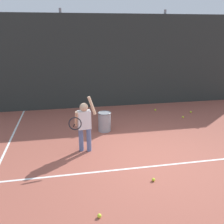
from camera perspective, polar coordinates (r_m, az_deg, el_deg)
ground_plane at (r=5.86m, az=8.67°, el=-10.31°), size 20.00×20.00×0.00m
court_line_baseline at (r=5.56m, az=9.97°, el=-12.12°), size 9.00×0.05×0.00m
court_line_sideline at (r=6.65m, az=-23.25°, el=-8.05°), size 0.05×9.00×0.00m
back_fence_windscreen at (r=9.21m, az=0.65°, el=11.40°), size 11.37×0.08×3.31m
fence_post_1 at (r=9.09m, az=-11.14°, el=11.44°), size 0.09×0.09×3.46m
fence_post_2 at (r=9.79m, az=11.46°, el=11.91°), size 0.09×0.09×3.46m
tennis_player at (r=5.82m, az=-6.45°, el=-2.52°), size 0.67×0.62×1.35m
ball_hopper at (r=7.12m, az=-1.74°, el=-2.19°), size 0.38×0.38×0.56m
tennis_ball_2 at (r=8.55m, az=16.00°, el=-1.12°), size 0.07×0.07×0.07m
tennis_ball_4 at (r=9.07m, az=9.93°, el=0.48°), size 0.07×0.07×0.07m
tennis_ball_5 at (r=4.22m, az=-2.92°, el=-22.72°), size 0.07×0.07×0.07m
tennis_ball_6 at (r=5.05m, az=9.51°, el=-15.08°), size 0.07×0.07×0.07m
tennis_ball_7 at (r=9.15m, az=17.66°, el=0.02°), size 0.07×0.07×0.07m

